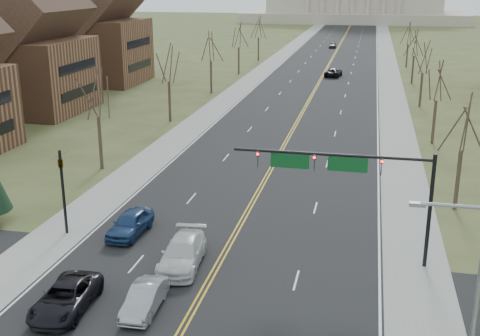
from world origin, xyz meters
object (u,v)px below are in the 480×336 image
at_px(car_sb_inner_lead, 145,299).
at_px(car_sb_outer_lead, 66,298).
at_px(signal_mast, 346,172).
at_px(car_sb_inner_second, 182,253).
at_px(car_sb_outer_second, 130,223).
at_px(street_light, 470,300).
at_px(car_far_sb, 333,45).
at_px(signal_left, 62,183).
at_px(car_far_nb, 334,72).

distance_m(car_sb_inner_lead, car_sb_outer_lead, 4.20).
distance_m(signal_mast, car_sb_inner_second, 11.17).
bearing_deg(car_sb_outer_second, car_sb_inner_lead, -60.60).
distance_m(street_light, car_far_sb, 138.26).
height_order(car_sb_inner_second, car_sb_outer_second, car_sb_inner_second).
xyz_separation_m(signal_left, car_far_sb, (10.08, 123.96, -2.93)).
relative_size(car_sb_outer_second, car_far_nb, 0.87).
xyz_separation_m(signal_mast, car_sb_inner_second, (-9.54, -3.08, -4.91)).
height_order(signal_left, car_far_nb, signal_left).
bearing_deg(car_sb_outer_second, street_light, -32.52).
height_order(signal_mast, street_light, street_light).
bearing_deg(signal_left, car_far_sb, 85.35).
relative_size(car_sb_inner_lead, car_sb_outer_lead, 0.79).
distance_m(car_sb_inner_lead, car_sb_inner_second, 5.51).
bearing_deg(car_sb_inner_second, car_sb_outer_lead, -130.06).
distance_m(signal_mast, car_sb_inner_lead, 14.05).
bearing_deg(street_light, car_sb_inner_lead, 162.09).
relative_size(street_light, car_sb_outer_lead, 1.69).
height_order(car_sb_inner_lead, car_sb_inner_second, car_sb_inner_second).
height_order(car_sb_inner_lead, car_sb_outer_lead, car_sb_outer_lead).
height_order(signal_left, street_light, street_light).
height_order(signal_mast, car_sb_outer_second, signal_mast).
xyz_separation_m(car_sb_inner_second, car_far_nb, (4.06, 78.68, -0.07)).
relative_size(street_light, car_far_sb, 2.00).
distance_m(car_sb_outer_second, car_far_nb, 75.43).
bearing_deg(car_sb_outer_second, car_sb_inner_second, -34.29).
xyz_separation_m(car_sb_outer_lead, car_sb_inner_second, (4.49, 6.35, 0.09)).
bearing_deg(signal_left, car_sb_outer_lead, -62.48).
relative_size(car_sb_outer_lead, car_sb_outer_second, 1.12).
relative_size(street_light, car_sb_outer_second, 1.88).
height_order(street_light, car_far_sb, street_light).
height_order(car_sb_outer_lead, car_sb_inner_second, car_sb_inner_second).
distance_m(car_sb_outer_second, car_far_sb, 123.38).
height_order(car_sb_outer_lead, car_sb_outer_second, car_sb_outer_second).
distance_m(car_sb_inner_second, car_far_nb, 78.79).
xyz_separation_m(car_sb_inner_second, car_far_sb, (0.68, 127.05, -0.06)).
bearing_deg(car_sb_outer_second, signal_left, -167.66).
xyz_separation_m(signal_mast, car_sb_outer_second, (-14.50, 0.72, -4.93)).
distance_m(car_sb_outer_lead, car_far_nb, 85.46).
xyz_separation_m(car_sb_inner_lead, car_far_sb, (1.06, 132.55, 0.07)).
relative_size(signal_mast, car_sb_inner_lead, 2.84).
bearing_deg(signal_mast, car_sb_outer_lead, -146.11).
xyz_separation_m(signal_left, car_far_nb, (13.46, 75.60, -2.93)).
xyz_separation_m(car_sb_outer_second, car_far_sb, (5.64, 123.25, -0.05)).
relative_size(signal_mast, car_sb_outer_second, 2.51).
distance_m(car_sb_inner_second, car_sb_outer_second, 6.25).
distance_m(street_light, car_sb_inner_lead, 16.61).
height_order(car_sb_outer_lead, car_far_nb, car_far_nb).
relative_size(signal_mast, signal_left, 2.02).
bearing_deg(car_sb_inner_lead, street_light, -19.67).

